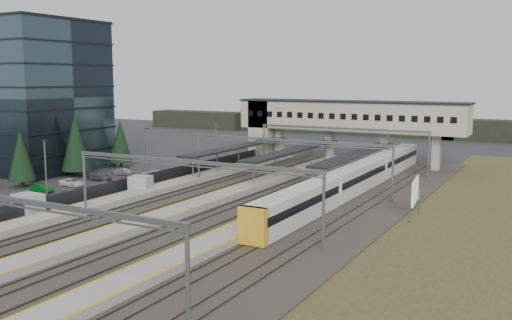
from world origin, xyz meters
The scene contains 14 objects.
ground centered at (0.00, 0.00, 0.00)m, with size 220.00×220.00×0.00m, color #2B2B2D.
office_building centered at (-36.00, 12.00, 12.19)m, with size 24.30×18.30×24.30m.
car_park centered at (-13.32, -6.60, 0.61)m, with size 10.70×44.86×1.29m.
lampposts centered at (-8.00, 1.25, 4.34)m, with size 0.50×53.25×8.07m.
fence centered at (-6.50, 5.00, 1.00)m, with size 0.08×90.00×2.00m.
relay_cabin_near centered at (-7.21, -11.27, 1.25)m, with size 3.10×2.33×2.51m.
relay_cabin_far centered at (-4.37, 4.07, 1.21)m, with size 3.08×2.75×2.42m.
rail_corridor centered at (9.34, 5.00, 0.29)m, with size 34.00×90.00×0.92m.
canopies centered at (7.00, 27.00, 3.92)m, with size 23.10×30.00×3.28m.
footbridge centered at (7.70, 42.00, 7.93)m, with size 40.40×6.40×11.20m.
gantries centered at (12.00, 3.00, 6.00)m, with size 28.40×62.28×7.17m.
train centered at (20.00, 18.02, 1.94)m, with size 2.71×56.65×3.41m.
billboard centered at (30.10, 7.97, 2.89)m, with size 0.80×5.28×4.38m.
treeline_far centered at (23.81, 92.28, 2.95)m, with size 170.00×19.00×7.00m.
Camera 1 is at (43.86, -52.78, 14.99)m, focal length 40.00 mm.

